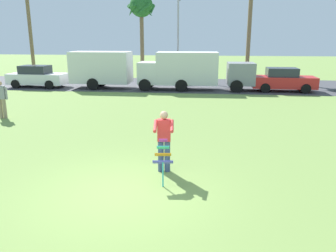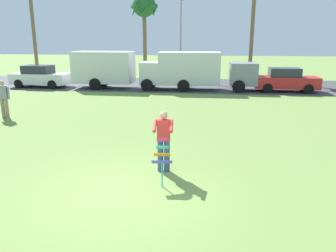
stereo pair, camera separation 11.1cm
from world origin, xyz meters
name	(u,v)px [view 2 (the right image)]	position (x,y,z in m)	size (l,w,h in m)	color
ground_plane	(120,193)	(0.00, 0.00, 0.00)	(120.00, 120.00, 0.00)	olive
road_strip	(182,85)	(0.00, 18.84, 0.01)	(120.00, 8.00, 0.01)	#424247
person_kite_flyer	(164,139)	(0.87, 1.47, 0.95)	(0.58, 0.68, 1.73)	#384772
kite_held	(162,156)	(0.94, 0.64, 0.76)	(0.52, 0.66, 1.13)	#D83399
parked_car_white	(40,77)	(-10.39, 16.44, 0.77)	(4.26, 1.95, 1.60)	white
parked_truck_white_box	(115,69)	(-4.67, 16.44, 1.41)	(6.74, 2.22, 2.62)	silver
parked_truck_grey_van	(201,70)	(1.51, 16.44, 1.41)	(6.75, 2.23, 2.62)	gray
parked_car_red	(286,80)	(7.25, 16.44, 0.77)	(4.23, 1.90, 1.60)	red
palm_tree_right_near	(144,9)	(-4.03, 24.74, 6.11)	(2.58, 2.71, 7.44)	brown
streetlight_pole	(181,32)	(-0.53, 23.40, 4.00)	(0.24, 1.65, 7.00)	#9E9EA3
person_walker_near	(4,98)	(-7.29, 6.96, 0.93)	(0.56, 0.29, 1.73)	gray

